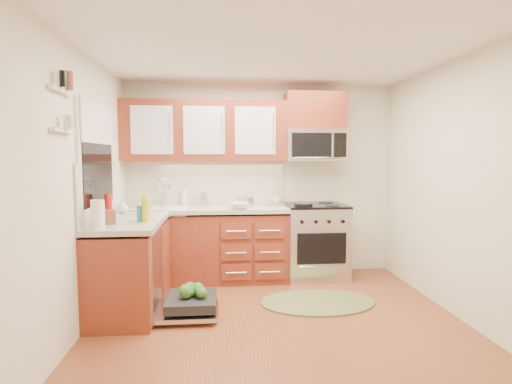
{
  "coord_description": "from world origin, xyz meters",
  "views": [
    {
      "loc": [
        -0.52,
        -3.54,
        1.55
      ],
      "look_at": [
        -0.14,
        0.85,
        1.16
      ],
      "focal_mm": 28.0,
      "sensor_mm": 36.0,
      "label": 1
    }
  ],
  "objects": [
    {
      "name": "shelf_lower",
      "position": [
        -1.72,
        -0.35,
        1.75
      ],
      "size": [
        0.04,
        0.4,
        0.03
      ],
      "primitive_type": "cube",
      "color": "white",
      "rests_on": "ground"
    },
    {
      "name": "cup",
      "position": [
        0.2,
        1.65,
        0.98
      ],
      "size": [
        0.14,
        0.14,
        0.1
      ],
      "primitive_type": "imported",
      "rotation": [
        0.0,
        0.0,
        -0.05
      ],
      "color": "#999999",
      "rests_on": "countertop_back"
    },
    {
      "name": "window",
      "position": [
        -1.74,
        0.5,
        1.55
      ],
      "size": [
        0.03,
        1.05,
        1.05
      ],
      "primitive_type": null,
      "color": "white",
      "rests_on": "ground"
    },
    {
      "name": "wall_front",
      "position": [
        0.0,
        -1.75,
        1.25
      ],
      "size": [
        3.5,
        0.04,
        2.5
      ],
      "primitive_type": "cube",
      "color": "silver",
      "rests_on": "ground"
    },
    {
      "name": "base_cabinet_back",
      "position": [
        -0.73,
        1.45,
        0.42
      ],
      "size": [
        2.05,
        0.6,
        0.85
      ],
      "primitive_type": "cube",
      "color": "maroon",
      "rests_on": "ground"
    },
    {
      "name": "sink",
      "position": [
        -1.25,
        1.42,
        0.8
      ],
      "size": [
        0.62,
        0.5,
        0.26
      ],
      "primitive_type": null,
      "color": "white",
      "rests_on": "ground"
    },
    {
      "name": "countertop_left",
      "position": [
        -1.44,
        0.53,
        0.9
      ],
      "size": [
        0.64,
        1.27,
        0.05
      ],
      "primitive_type": "cube",
      "color": "#B9B3A9",
      "rests_on": "base_cabinet_left"
    },
    {
      "name": "cabinet_over_mw",
      "position": [
        0.68,
        1.57,
        2.13
      ],
      "size": [
        0.76,
        0.35,
        0.47
      ],
      "primitive_type": "cube",
      "color": "maroon",
      "rests_on": "ground"
    },
    {
      "name": "soap_bottle_b",
      "position": [
        -1.37,
        0.85,
        1.02
      ],
      "size": [
        0.09,
        0.1,
        0.18
      ],
      "primitive_type": "imported",
      "rotation": [
        0.0,
        0.0,
        0.15
      ],
      "color": "#999999",
      "rests_on": "countertop_left"
    },
    {
      "name": "cutting_board",
      "position": [
        0.18,
        1.55,
        0.93
      ],
      "size": [
        0.29,
        0.23,
        0.02
      ],
      "primitive_type": "cube",
      "rotation": [
        0.0,
        0.0,
        0.32
      ],
      "color": "tan",
      "rests_on": "countertop_back"
    },
    {
      "name": "wooden_box",
      "position": [
        -1.58,
        0.25,
        0.99
      ],
      "size": [
        0.16,
        0.14,
        0.13
      ],
      "primitive_type": "cube",
      "rotation": [
        0.0,
        0.0,
        0.37
      ],
      "color": "brown",
      "rests_on": "countertop_left"
    },
    {
      "name": "canister",
      "position": [
        -0.75,
        1.56,
        1.01
      ],
      "size": [
        0.11,
        0.11,
        0.17
      ],
      "primitive_type": "cylinder",
      "rotation": [
        0.0,
        0.0,
        -0.06
      ],
      "color": "silver",
      "rests_on": "countertop_back"
    },
    {
      "name": "red_bottle",
      "position": [
        -1.62,
        0.44,
        1.06
      ],
      "size": [
        0.08,
        0.08,
        0.27
      ],
      "primitive_type": "cylinder",
      "rotation": [
        0.0,
        0.0,
        0.18
      ],
      "color": "red",
      "rests_on": "countertop_left"
    },
    {
      "name": "countertop_back",
      "position": [
        -0.72,
        1.44,
        0.9
      ],
      "size": [
        2.07,
        0.64,
        0.05
      ],
      "primitive_type": "cube",
      "color": "#B9B3A9",
      "rests_on": "base_cabinet_back"
    },
    {
      "name": "base_cabinet_left",
      "position": [
        -1.45,
        0.52,
        0.42
      ],
      "size": [
        0.6,
        1.25,
        0.85
      ],
      "primitive_type": "cube",
      "color": "maroon",
      "rests_on": "ground"
    },
    {
      "name": "blue_carton",
      "position": [
        -1.29,
        0.41,
        1.0
      ],
      "size": [
        0.11,
        0.09,
        0.15
      ],
      "primitive_type": "cube",
      "rotation": [
        0.0,
        0.0,
        0.42
      ],
      "color": "#2675B2",
      "rests_on": "countertop_left"
    },
    {
      "name": "bowl_a",
      "position": [
        -0.24,
        1.6,
        0.95
      ],
      "size": [
        0.3,
        0.3,
        0.06
      ],
      "primitive_type": "imported",
      "rotation": [
        0.0,
        0.0,
        0.39
      ],
      "color": "#999999",
      "rests_on": "countertop_back"
    },
    {
      "name": "soap_bottle_a",
      "position": [
        -1.0,
        1.68,
        1.06
      ],
      "size": [
        0.11,
        0.11,
        0.27
      ],
      "primitive_type": "imported",
      "rotation": [
        0.0,
        0.0,
        0.07
      ],
      "color": "#999999",
      "rests_on": "countertop_back"
    },
    {
      "name": "wall_right",
      "position": [
        1.75,
        0.0,
        1.25
      ],
      "size": [
        0.04,
        3.5,
        2.5
      ],
      "primitive_type": "cube",
      "color": "silver",
      "rests_on": "ground"
    },
    {
      "name": "microwave",
      "position": [
        0.68,
        1.55,
        1.7
      ],
      "size": [
        0.76,
        0.38,
        0.4
      ],
      "primitive_type": null,
      "color": "silver",
      "rests_on": "ground"
    },
    {
      "name": "shelf_upper",
      "position": [
        -1.72,
        -0.35,
        2.05
      ],
      "size": [
        0.04,
        0.4,
        0.03
      ],
      "primitive_type": "cube",
      "color": "white",
      "rests_on": "ground"
    },
    {
      "name": "backsplash_back",
      "position": [
        -0.73,
        1.74,
        1.21
      ],
      "size": [
        2.05,
        0.02,
        0.57
      ],
      "primitive_type": "cube",
      "color": "beige",
      "rests_on": "ground"
    },
    {
      "name": "window_blind",
      "position": [
        -1.71,
        0.5,
        1.88
      ],
      "size": [
        0.02,
        0.96,
        0.4
      ],
      "primitive_type": "cube",
      "color": "white",
      "rests_on": "ground"
    },
    {
      "name": "backsplash_left",
      "position": [
        -1.74,
        0.52,
        1.21
      ],
      "size": [
        0.02,
        1.25,
        0.57
      ],
      "primitive_type": "cube",
      "color": "beige",
      "rests_on": "ground"
    },
    {
      "name": "bowl_b",
      "position": [
        -0.31,
        1.25,
        0.96
      ],
      "size": [
        0.31,
        0.31,
        0.08
      ],
      "primitive_type": "imported",
      "rotation": [
        0.0,
        0.0,
        0.32
      ],
      "color": "#999999",
      "rests_on": "countertop_back"
    },
    {
      "name": "range",
      "position": [
        0.68,
        1.43,
        0.47
      ],
      "size": [
        0.76,
        0.64,
        0.95
      ],
      "primitive_type": null,
      "color": "silver",
      "rests_on": "ground"
    },
    {
      "name": "wall_back",
      "position": [
        0.0,
        1.75,
        1.25
      ],
      "size": [
        3.5,
        0.04,
        2.5
      ],
      "primitive_type": "cube",
      "color": "silver",
      "rests_on": "ground"
    },
    {
      "name": "floor",
      "position": [
        0.0,
        0.0,
        0.0
      ],
      "size": [
        3.5,
        3.5,
        0.0
      ],
      "primitive_type": "plane",
      "color": "brown",
      "rests_on": "ground"
    },
    {
      "name": "upper_cabinets",
      "position": [
        -0.73,
        1.57,
        1.88
      ],
      "size": [
        2.05,
        0.35,
        0.75
      ],
      "primitive_type": null,
      "color": "maroon",
      "rests_on": "ground"
    },
    {
      "name": "mustard_bottle",
      "position": [
        -1.25,
        0.37,
        1.05
      ],
      "size": [
        0.09,
        0.09,
        0.25
      ],
      "primitive_type": "cylinder",
      "rotation": [
        0.0,
        0.0,
        0.15
      ],
      "color": "yellow",
      "rests_on": "countertop_left"
    },
    {
      "name": "rug",
      "position": [
        0.49,
        0.52,
        0.01
      ],
      "size": [
        1.4,
        1.13,
        0.02
      ],
      "primitive_type": null,
      "rotation": [
        0.0,
        0.0,
        -0.31
      ],
      "color": "olive",
      "rests_on": "ground"
    },
    {
      "name": "soap_bottle_c",
      "position": [
        -1.62,
        0.98,
        1.0
      ],
      "size": [
        0.16,
        0.16,
        0.16
      ],
      "primitive_type": "imported",
      "rotation": [
        0.0,
        0.0,
        0.4
      ],
      "color": "#999999",
      "rests_on": "countertop_left"
    },
    {
      "name": "ceiling",
      "position": [
        0.0,
        0.0,
        2.5
      ],
      "size": [
        3.5,
        3.5,
        0.0
      ],
      "primitive_type": "plane",
      "rotation": [
        3.14,
        0.0,
        0.0
      ],
      "color": "white",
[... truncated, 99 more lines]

